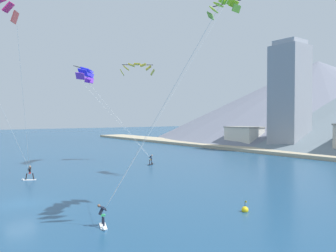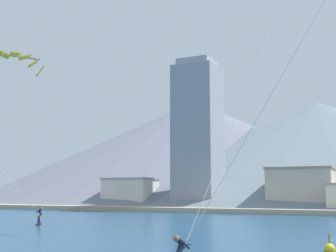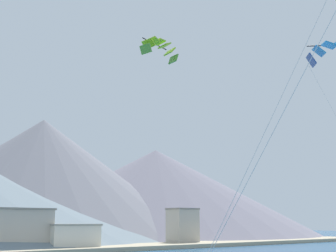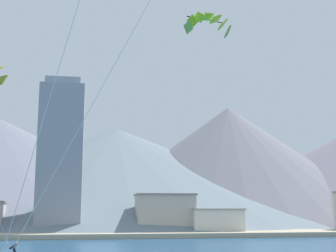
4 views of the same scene
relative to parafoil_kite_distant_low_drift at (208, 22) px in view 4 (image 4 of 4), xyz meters
name	(u,v)px [view 4 (image 4 of 4)]	position (x,y,z in m)	size (l,w,h in m)	color
parafoil_kite_distant_low_drift	(208,22)	(0.00, 0.00, 0.00)	(4.36, 2.08, 1.88)	#589C32
shoreline_strip	(138,234)	(-3.03, 32.45, -20.71)	(180.00, 10.00, 0.70)	tan
shore_building_promenade_mid	(215,222)	(9.56, 34.67, -18.95)	(8.39, 6.53, 4.19)	silver
shore_building_quay_west	(165,214)	(1.60, 36.13, -17.78)	(9.49, 6.75, 6.52)	#B7AD9E
highrise_tower	(61,157)	(-15.11, 37.46, -8.74)	(7.00, 7.00, 25.06)	gray
mountain_peak_west_ridge	(229,165)	(26.81, 84.01, -5.17)	(87.31, 87.31, 31.77)	slate
mountain_peak_central_summit	(116,175)	(-3.44, 93.40, -7.80)	(129.90, 129.90, 26.52)	slate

